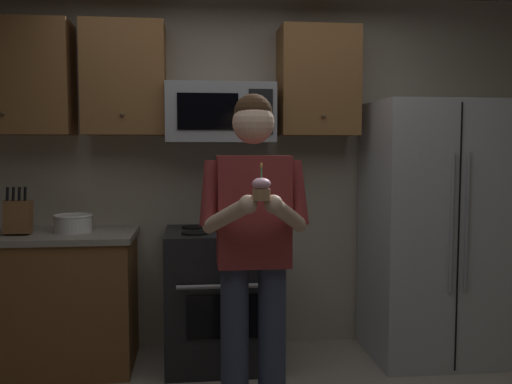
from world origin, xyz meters
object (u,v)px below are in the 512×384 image
object	(u,v)px
oven_range	(222,296)
knife_block	(18,217)
person	(254,241)
cupcake	(261,189)
bowl_large_white	(73,223)
microwave	(220,113)
refrigerator	(434,230)

from	to	relation	value
oven_range	knife_block	world-z (taller)	knife_block
knife_block	person	distance (m)	1.69
cupcake	bowl_large_white	bearing A→B (deg)	131.38
oven_range	bowl_large_white	size ratio (longest dim) A/B	3.65
oven_range	person	world-z (taller)	person
knife_block	person	size ratio (longest dim) A/B	0.18
oven_range	knife_block	xyz separation A→B (m)	(-1.32, -0.03, 0.57)
microwave	refrigerator	size ratio (longest dim) A/B	0.41
person	cupcake	distance (m)	0.44
oven_range	person	size ratio (longest dim) A/B	0.53
bowl_large_white	person	world-z (taller)	person
refrigerator	cupcake	distance (m)	1.86
bowl_large_white	microwave	bearing A→B (deg)	4.85
oven_range	bowl_large_white	bearing A→B (deg)	177.95
cupcake	refrigerator	bearing A→B (deg)	40.77
bowl_large_white	cupcake	bearing A→B (deg)	-48.62
knife_block	bowl_large_white	size ratio (longest dim) A/B	1.25
oven_range	knife_block	bearing A→B (deg)	-178.72
oven_range	person	xyz separation A→B (m)	(0.12, -0.90, 0.53)
microwave	refrigerator	xyz separation A→B (m)	(1.50, -0.16, -0.82)
refrigerator	bowl_large_white	bearing A→B (deg)	178.28
cupcake	microwave	bearing A→B (deg)	95.19
refrigerator	person	distance (m)	1.63
oven_range	cupcake	xyz separation A→B (m)	(0.12, -1.23, 0.83)
knife_block	bowl_large_white	bearing A→B (deg)	11.03
person	cupcake	size ratio (longest dim) A/B	10.13
person	oven_range	bearing A→B (deg)	97.75
refrigerator	knife_block	xyz separation A→B (m)	(-2.82, 0.01, 0.13)
oven_range	microwave	distance (m)	1.26
bowl_large_white	person	bearing A→B (deg)	-40.01
bowl_large_white	refrigerator	bearing A→B (deg)	-1.72
refrigerator	knife_block	world-z (taller)	refrigerator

